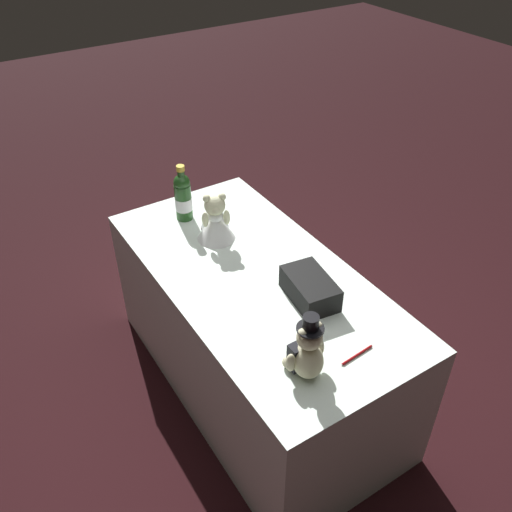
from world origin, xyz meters
name	(u,v)px	position (x,y,z in m)	size (l,w,h in m)	color
ground_plane	(256,381)	(0.00, 0.00, 0.00)	(12.00, 12.00, 0.00)	black
reception_table	(256,332)	(0.00, 0.00, 0.35)	(1.56, 0.76, 0.70)	white
teddy_bear_groom	(306,352)	(-0.55, 0.15, 0.80)	(0.15, 0.16, 0.28)	beige
teddy_bear_bride	(215,218)	(0.35, 0.00, 0.80)	(0.23, 0.20, 0.24)	white
champagne_bottle	(183,196)	(0.57, 0.06, 0.82)	(0.08, 0.08, 0.29)	#1F481B
signing_pen	(356,356)	(-0.60, -0.05, 0.70)	(0.02, 0.16, 0.01)	maroon
gift_case_black	(310,288)	(-0.25, -0.10, 0.75)	(0.28, 0.19, 0.10)	black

